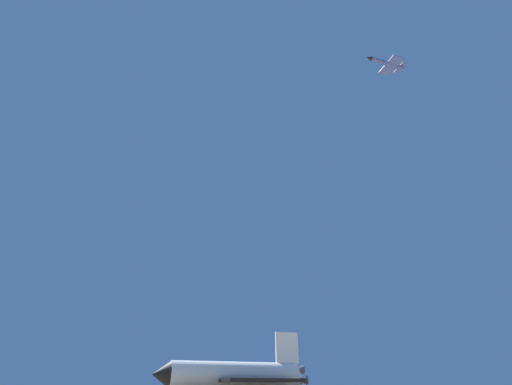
{
  "coord_description": "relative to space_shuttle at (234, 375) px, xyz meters",
  "views": [
    {
      "loc": [
        40.95,
        88.48,
        2.94
      ],
      "look_at": [
        5.13,
        20.03,
        45.59
      ],
      "focal_mm": 24.73,
      "sensor_mm": 36.0,
      "label": 1
    }
  ],
  "objects": [
    {
      "name": "chase_jet_right_wing",
      "position": [
        -38.73,
        34.53,
        94.23
      ],
      "size": [
        15.3,
        8.55,
        4.0
      ],
      "rotation": [
        0.0,
        0.0,
        -0.14
      ],
      "color": "#38478C"
    },
    {
      "name": "space_shuttle",
      "position": [
        0.0,
        0.0,
        0.0
      ],
      "size": [
        38.79,
        26.09,
        15.8
      ],
      "rotation": [
        0.0,
        0.0,
        -0.13
      ],
      "color": "white",
      "rests_on": "ground"
    }
  ]
}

